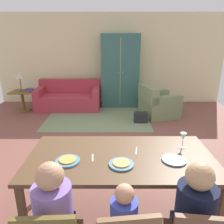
{
  "coord_description": "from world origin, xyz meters",
  "views": [
    {
      "loc": [
        0.06,
        -3.41,
        1.95
      ],
      "look_at": [
        0.06,
        -0.16,
        0.85
      ],
      "focal_mm": 34.62,
      "sensor_mm": 36.0,
      "label": 1
    }
  ],
  "objects_px": {
    "couch": "(69,98)",
    "handbag": "(140,117)",
    "plate_near_child": "(121,164)",
    "book_upper": "(29,89)",
    "side_table": "(22,98)",
    "book_lower": "(28,91)",
    "plate_near_woman": "(174,160)",
    "plate_near_man": "(68,161)",
    "dining_table": "(120,161)",
    "table_lamp": "(19,76)",
    "wine_glass": "(183,137)",
    "armoire": "(120,71)",
    "armchair": "(157,104)"
  },
  "relations": [
    {
      "from": "couch",
      "to": "handbag",
      "type": "distance_m",
      "value": 2.29
    },
    {
      "from": "plate_near_child",
      "to": "book_upper",
      "type": "xyz_separation_m",
      "value": [
        -2.4,
        4.05,
        -0.15
      ]
    },
    {
      "from": "handbag",
      "to": "side_table",
      "type": "bearing_deg",
      "value": 164.36
    },
    {
      "from": "side_table",
      "to": "book_lower",
      "type": "distance_m",
      "value": 0.29
    },
    {
      "from": "plate_near_woman",
      "to": "plate_near_man",
      "type": "bearing_deg",
      "value": -178.95
    },
    {
      "from": "dining_table",
      "to": "handbag",
      "type": "bearing_deg",
      "value": 78.27
    },
    {
      "from": "dining_table",
      "to": "plate_near_man",
      "type": "bearing_deg",
      "value": -167.58
    },
    {
      "from": "dining_table",
      "to": "book_upper",
      "type": "xyz_separation_m",
      "value": [
        -2.4,
        3.87,
        -0.07
      ]
    },
    {
      "from": "book_upper",
      "to": "handbag",
      "type": "xyz_separation_m",
      "value": [
        3.0,
        -0.95,
        -0.49
      ]
    },
    {
      "from": "plate_near_child",
      "to": "handbag",
      "type": "relative_size",
      "value": 0.78
    },
    {
      "from": "couch",
      "to": "table_lamp",
      "type": "relative_size",
      "value": 3.35
    },
    {
      "from": "dining_table",
      "to": "plate_near_woman",
      "type": "relative_size",
      "value": 7.93
    },
    {
      "from": "wine_glass",
      "to": "couch",
      "type": "bearing_deg",
      "value": 117.99
    },
    {
      "from": "armoire",
      "to": "side_table",
      "type": "height_order",
      "value": "armoire"
    },
    {
      "from": "plate_near_child",
      "to": "book_lower",
      "type": "height_order",
      "value": "plate_near_child"
    },
    {
      "from": "plate_near_woman",
      "to": "book_upper",
      "type": "height_order",
      "value": "plate_near_woman"
    },
    {
      "from": "plate_near_woman",
      "to": "table_lamp",
      "type": "distance_m",
      "value": 5.04
    },
    {
      "from": "book_lower",
      "to": "side_table",
      "type": "bearing_deg",
      "value": 175.1
    },
    {
      "from": "plate_near_child",
      "to": "book_lower",
      "type": "bearing_deg",
      "value": 121.21
    },
    {
      "from": "plate_near_man",
      "to": "plate_near_woman",
      "type": "height_order",
      "value": "same"
    },
    {
      "from": "armoire",
      "to": "book_upper",
      "type": "relative_size",
      "value": 9.55
    },
    {
      "from": "plate_near_child",
      "to": "armchair",
      "type": "height_order",
      "value": "armchair"
    },
    {
      "from": "armoire",
      "to": "table_lamp",
      "type": "xyz_separation_m",
      "value": [
        -2.75,
        -0.61,
        -0.04
      ]
    },
    {
      "from": "dining_table",
      "to": "handbag",
      "type": "xyz_separation_m",
      "value": [
        0.61,
        2.92,
        -0.57
      ]
    },
    {
      "from": "plate_near_child",
      "to": "couch",
      "type": "relative_size",
      "value": 0.14
    },
    {
      "from": "table_lamp",
      "to": "dining_table",
      "type": "bearing_deg",
      "value": -55.66
    },
    {
      "from": "dining_table",
      "to": "armchair",
      "type": "height_order",
      "value": "armchair"
    },
    {
      "from": "plate_near_man",
      "to": "armoire",
      "type": "distance_m",
      "value": 4.61
    },
    {
      "from": "plate_near_child",
      "to": "book_upper",
      "type": "bearing_deg",
      "value": 120.65
    },
    {
      "from": "plate_near_man",
      "to": "couch",
      "type": "relative_size",
      "value": 0.14
    },
    {
      "from": "book_upper",
      "to": "dining_table",
      "type": "bearing_deg",
      "value": -58.19
    },
    {
      "from": "dining_table",
      "to": "couch",
      "type": "xyz_separation_m",
      "value": [
        -1.36,
        4.08,
        -0.39
      ]
    },
    {
      "from": "wine_glass",
      "to": "armoire",
      "type": "relative_size",
      "value": 0.09
    },
    {
      "from": "table_lamp",
      "to": "plate_near_woman",
      "type": "bearing_deg",
      "value": -51.18
    },
    {
      "from": "handbag",
      "to": "plate_near_woman",
      "type": "bearing_deg",
      "value": -91.16
    },
    {
      "from": "couch",
      "to": "armoire",
      "type": "height_order",
      "value": "armoire"
    },
    {
      "from": "plate_near_man",
      "to": "wine_glass",
      "type": "distance_m",
      "value": 1.3
    },
    {
      "from": "plate_near_man",
      "to": "wine_glass",
      "type": "relative_size",
      "value": 1.34
    },
    {
      "from": "side_table",
      "to": "table_lamp",
      "type": "distance_m",
      "value": 0.63
    },
    {
      "from": "dining_table",
      "to": "table_lamp",
      "type": "xyz_separation_m",
      "value": [
        -2.61,
        3.82,
        0.31
      ]
    },
    {
      "from": "armchair",
      "to": "side_table",
      "type": "bearing_deg",
      "value": 173.62
    },
    {
      "from": "book_lower",
      "to": "wine_glass",
      "type": "bearing_deg",
      "value": -49.2
    },
    {
      "from": "plate_near_woman",
      "to": "side_table",
      "type": "bearing_deg",
      "value": 128.82
    },
    {
      "from": "side_table",
      "to": "table_lamp",
      "type": "bearing_deg",
      "value": 135.0
    },
    {
      "from": "plate_near_man",
      "to": "couch",
      "type": "distance_m",
      "value": 4.3
    },
    {
      "from": "table_lamp",
      "to": "armchair",
      "type": "bearing_deg",
      "value": -6.38
    },
    {
      "from": "couch",
      "to": "side_table",
      "type": "height_order",
      "value": "couch"
    },
    {
      "from": "armchair",
      "to": "book_upper",
      "type": "height_order",
      "value": "armchair"
    },
    {
      "from": "dining_table",
      "to": "plate_near_man",
      "type": "distance_m",
      "value": 0.56
    },
    {
      "from": "plate_near_child",
      "to": "handbag",
      "type": "distance_m",
      "value": 3.22
    }
  ]
}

